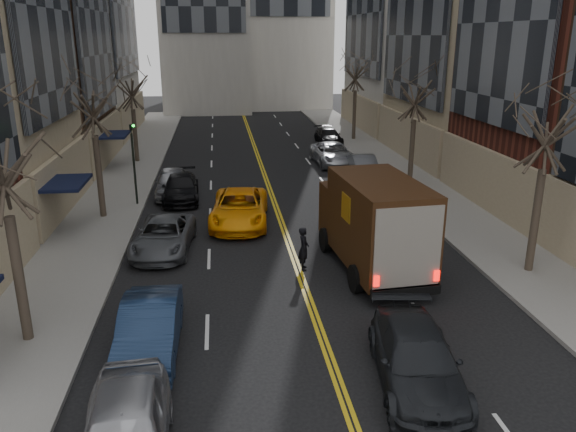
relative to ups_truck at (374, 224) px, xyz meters
name	(u,v)px	position (x,y,z in m)	size (l,w,h in m)	color
sidewalk_left	(122,183)	(-11.87, 14.89, -1.82)	(4.00, 66.00, 0.15)	slate
sidewalk_right	(402,174)	(6.13, 14.89, -1.82)	(4.00, 66.00, 0.15)	slate
tree_lf_mid	(90,84)	(-11.67, 7.89, 4.71)	(3.20, 3.20, 8.91)	#382D23
tree_lf_far	(130,77)	(-11.67, 20.89, 4.13)	(3.20, 3.20, 8.12)	#382D23
tree_rt_near	(552,105)	(5.93, -1.11, 4.56)	(3.20, 3.20, 8.71)	#382D23
tree_rt_mid	(416,82)	(5.93, 12.89, 4.28)	(3.20, 3.20, 8.32)	#382D23
tree_rt_far	(356,61)	(5.93, 27.89, 4.85)	(3.20, 3.20, 9.11)	#382D23
traffic_signal	(133,155)	(-10.26, 9.89, 0.93)	(0.29, 0.26, 4.70)	black
ups_truck	(374,224)	(0.00, 0.00, 0.00)	(3.24, 7.04, 3.75)	black
observer_sedan	(417,359)	(-0.87, -7.57, -1.15)	(2.72, 5.32, 1.48)	black
taxi	(240,208)	(-4.90, 6.27, -1.09)	(2.64, 5.73, 1.59)	#FF9F0A
pedestrian	(304,248)	(-2.65, 0.37, -1.02)	(0.63, 0.42, 1.74)	black
parked_lf_b	(149,329)	(-7.97, -5.11, -1.13)	(1.61, 4.62, 1.52)	#13233E
parked_lf_c	(164,236)	(-8.26, 3.01, -1.21)	(2.27, 4.93, 1.37)	#4D5055
parked_lf_d	(181,188)	(-7.98, 10.88, -1.19)	(1.96, 4.82, 1.40)	black
parked_lf_e	(172,182)	(-8.51, 11.82, -1.12)	(1.83, 4.55, 1.55)	#95979C
parked_rt_a	(364,167)	(3.43, 14.66, -1.19)	(1.49, 4.26, 1.41)	#47494E
parked_rt_b	(333,154)	(2.23, 18.60, -1.13)	(2.53, 5.49, 1.53)	#B1B3B9
parked_rt_c	(328,136)	(3.43, 26.52, -1.24)	(1.82, 4.47, 1.30)	black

